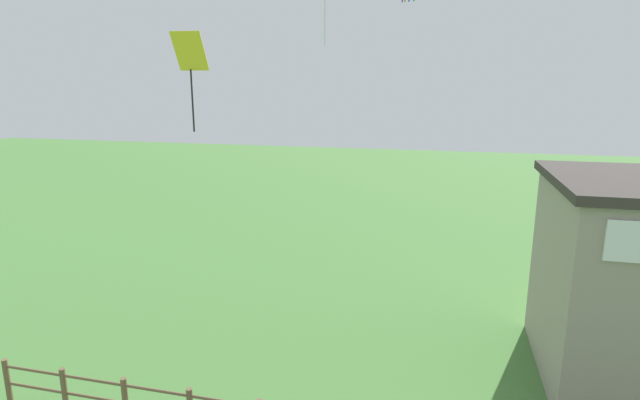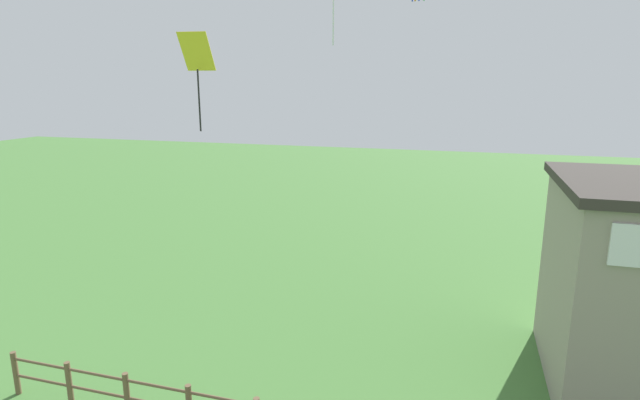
% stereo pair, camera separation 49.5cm
% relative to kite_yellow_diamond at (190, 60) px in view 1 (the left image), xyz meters
% --- Properties ---
extents(kite_yellow_diamond, '(0.92, 0.73, 2.74)m').
position_rel_kite_yellow_diamond_xyz_m(kite_yellow_diamond, '(0.00, 0.00, 0.00)').
color(kite_yellow_diamond, yellow).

